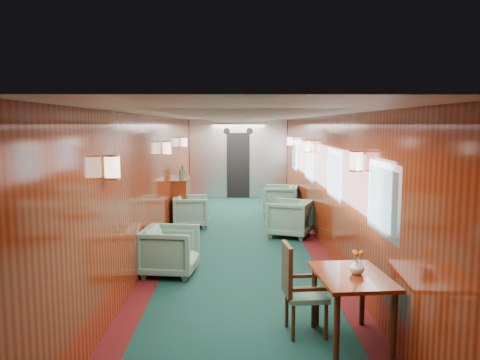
{
  "coord_description": "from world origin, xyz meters",
  "views": [
    {
      "loc": [
        -0.1,
        -8.44,
        2.24
      ],
      "look_at": [
        0.0,
        0.79,
        1.15
      ],
      "focal_mm": 35.0,
      "sensor_mm": 36.0,
      "label": 1
    }
  ],
  "objects": [
    {
      "name": "armchair_right_far",
      "position": [
        1.03,
        3.01,
        0.38
      ],
      "size": [
        0.95,
        0.93,
        0.75
      ],
      "primitive_type": "imported",
      "rotation": [
        0.0,
        0.0,
        -1.74
      ],
      "color": "#204C40",
      "rests_on": "ground"
    },
    {
      "name": "armchair_right_near",
      "position": [
        0.99,
        0.82,
        0.37
      ],
      "size": [
        1.04,
        1.03,
        0.74
      ],
      "primitive_type": "imported",
      "rotation": [
        0.0,
        0.0,
        -1.95
      ],
      "color": "#204C40",
      "rests_on": "ground"
    },
    {
      "name": "room",
      "position": [
        0.0,
        0.0,
        1.63
      ],
      "size": [
        12.0,
        12.1,
        2.4
      ],
      "color": "#0C2C25",
      "rests_on": "ground"
    },
    {
      "name": "wall_sconces",
      "position": [
        0.0,
        0.57,
        1.79
      ],
      "size": [
        2.97,
        7.97,
        0.25
      ],
      "color": "#F3E2BD",
      "rests_on": "ground"
    },
    {
      "name": "armchair_left_far",
      "position": [
        -1.07,
        1.72,
        0.35
      ],
      "size": [
        0.82,
        0.8,
        0.69
      ],
      "primitive_type": "imported",
      "rotation": [
        0.0,
        0.0,
        1.66
      ],
      "color": "#204C40",
      "rests_on": "ground"
    },
    {
      "name": "side_chair",
      "position": [
        0.57,
        -3.62,
        0.54
      ],
      "size": [
        0.48,
        0.5,
        0.99
      ],
      "rotation": [
        0.0,
        0.0,
        0.08
      ],
      "color": "#204C40",
      "rests_on": "ground"
    },
    {
      "name": "credenza",
      "position": [
        -1.34,
        2.31,
        0.52
      ],
      "size": [
        0.36,
        1.14,
        1.3
      ],
      "color": "maroon",
      "rests_on": "ground"
    },
    {
      "name": "flower_vase",
      "position": [
        1.14,
        -3.85,
        0.81
      ],
      "size": [
        0.17,
        0.17,
        0.16
      ],
      "primitive_type": "imported",
      "rotation": [
        0.0,
        0.0,
        0.17
      ],
      "color": "silver",
      "rests_on": "dining_table"
    },
    {
      "name": "dining_table",
      "position": [
        1.08,
        -3.86,
        0.62
      ],
      "size": [
        0.76,
        1.03,
        0.74
      ],
      "rotation": [
        0.0,
        0.0,
        0.08
      ],
      "color": "maroon",
      "rests_on": "ground"
    },
    {
      "name": "bulkhead",
      "position": [
        0.0,
        5.91,
        1.18
      ],
      "size": [
        2.98,
        0.17,
        2.39
      ],
      "color": "silver",
      "rests_on": "ground"
    },
    {
      "name": "windows_right",
      "position": [
        1.49,
        0.25,
        1.45
      ],
      "size": [
        0.02,
        8.6,
        0.8
      ],
      "color": "silver",
      "rests_on": "ground"
    },
    {
      "name": "armchair_left_near",
      "position": [
        -1.08,
        -1.59,
        0.36
      ],
      "size": [
        0.88,
        0.86,
        0.72
      ],
      "primitive_type": "imported",
      "rotation": [
        0.0,
        0.0,
        1.45
      ],
      "color": "#204C40",
      "rests_on": "ground"
    }
  ]
}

